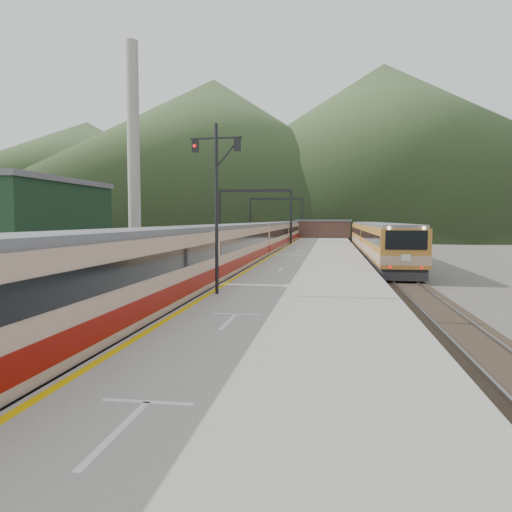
% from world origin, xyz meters
% --- Properties ---
extents(track_main, '(2.60, 200.00, 0.23)m').
position_xyz_m(track_main, '(0.00, 40.00, 0.07)').
color(track_main, black).
rests_on(track_main, ground).
extents(track_far, '(2.60, 200.00, 0.23)m').
position_xyz_m(track_far, '(-5.00, 40.00, 0.07)').
color(track_far, black).
rests_on(track_far, ground).
extents(track_second, '(2.60, 200.00, 0.23)m').
position_xyz_m(track_second, '(11.50, 40.00, 0.07)').
color(track_second, black).
rests_on(track_second, ground).
extents(platform, '(8.00, 100.00, 1.00)m').
position_xyz_m(platform, '(5.60, 38.00, 0.50)').
color(platform, gray).
rests_on(platform, ground).
extents(gantry_near, '(9.55, 0.25, 8.00)m').
position_xyz_m(gantry_near, '(-2.85, 55.00, 5.59)').
color(gantry_near, black).
rests_on(gantry_near, ground).
extents(gantry_far, '(9.55, 0.25, 8.00)m').
position_xyz_m(gantry_far, '(-2.85, 80.00, 5.59)').
color(gantry_far, black).
rests_on(gantry_far, ground).
extents(warehouse, '(14.50, 20.50, 8.60)m').
position_xyz_m(warehouse, '(-28.00, 42.00, 4.32)').
color(warehouse, black).
rests_on(warehouse, ground).
extents(smokestack, '(1.80, 1.80, 30.00)m').
position_xyz_m(smokestack, '(-22.00, 62.00, 15.00)').
color(smokestack, '#9E998E').
rests_on(smokestack, ground).
extents(station_shed, '(9.40, 4.40, 3.10)m').
position_xyz_m(station_shed, '(5.60, 78.00, 2.57)').
color(station_shed, '#4C3027').
rests_on(station_shed, platform).
extents(hill_a, '(180.00, 180.00, 60.00)m').
position_xyz_m(hill_a, '(-40.00, 190.00, 30.00)').
color(hill_a, '#324920').
rests_on(hill_a, ground).
extents(hill_b, '(220.00, 220.00, 75.00)m').
position_xyz_m(hill_b, '(30.00, 230.00, 37.50)').
color(hill_b, '#324920').
rests_on(hill_b, ground).
extents(hill_d, '(200.00, 200.00, 55.00)m').
position_xyz_m(hill_d, '(-120.00, 240.00, 27.50)').
color(hill_d, '#324920').
rests_on(hill_d, ground).
extents(main_train, '(2.95, 101.02, 3.60)m').
position_xyz_m(main_train, '(0.00, 45.13, 2.03)').
color(main_train, tan).
rests_on(main_train, track_main).
extents(second_train, '(3.10, 42.24, 3.79)m').
position_xyz_m(second_train, '(11.50, 44.43, 2.12)').
color(second_train, '#AC7029').
rests_on(second_train, track_second).
extents(signal_mast, '(2.20, 0.33, 7.03)m').
position_xyz_m(signal_mast, '(2.17, 11.51, 5.28)').
color(signal_mast, black).
rests_on(signal_mast, platform).
extents(short_signal_a, '(0.26, 0.22, 2.27)m').
position_xyz_m(short_signal_a, '(-2.24, 6.74, 1.46)').
color(short_signal_a, black).
rests_on(short_signal_a, ground).
extents(short_signal_b, '(0.26, 0.23, 2.27)m').
position_xyz_m(short_signal_b, '(-3.38, 28.29, 1.46)').
color(short_signal_b, black).
rests_on(short_signal_b, ground).
extents(short_signal_c, '(0.24, 0.20, 2.27)m').
position_xyz_m(short_signal_c, '(-7.59, 13.81, 1.46)').
color(short_signal_c, black).
rests_on(short_signal_c, ground).
extents(worker, '(0.68, 0.59, 1.56)m').
position_xyz_m(worker, '(-3.63, 7.86, 0.78)').
color(worker, '#1C202D').
rests_on(worker, ground).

